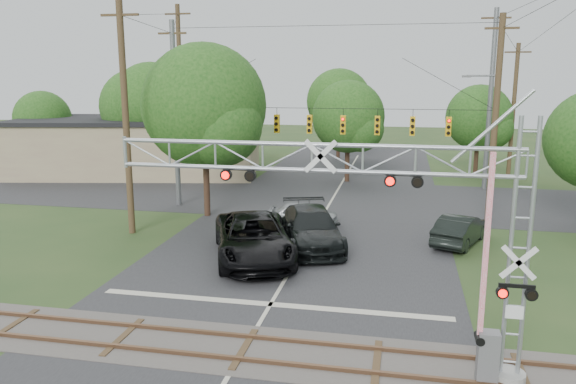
% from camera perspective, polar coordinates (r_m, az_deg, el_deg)
% --- Properties ---
extents(road_main, '(14.00, 90.00, 0.02)m').
position_cam_1_polar(road_main, '(24.95, 0.61, -7.39)').
color(road_main, '#28282A').
rests_on(road_main, ground).
extents(road_cross, '(90.00, 12.00, 0.02)m').
position_cam_1_polar(road_cross, '(38.29, 4.60, -0.61)').
color(road_cross, '#28282A').
rests_on(road_cross, ground).
extents(railroad_track, '(90.00, 3.20, 0.17)m').
position_cam_1_polar(railroad_track, '(17.77, -4.49, -15.63)').
color(railroad_track, '#4A4540').
rests_on(railroad_track, ground).
extents(crossing_gantry, '(11.48, 0.92, 7.23)m').
position_cam_1_polar(crossing_gantry, '(15.24, 10.29, -2.43)').
color(crossing_gantry, gray).
rests_on(crossing_gantry, ground).
extents(traffic_signal_span, '(19.34, 0.36, 11.50)m').
position_cam_1_polar(traffic_signal_span, '(33.43, 5.38, 7.36)').
color(traffic_signal_span, slate).
rests_on(traffic_signal_span, ground).
extents(pickup_black, '(5.55, 7.85, 1.99)m').
position_cam_1_polar(pickup_black, '(25.49, -3.52, -4.68)').
color(pickup_black, black).
rests_on(pickup_black, ground).
extents(car_dark, '(4.41, 6.87, 1.85)m').
position_cam_1_polar(car_dark, '(27.33, 2.42, -3.67)').
color(car_dark, black).
rests_on(car_dark, ground).
extents(sedan_silver, '(3.93, 1.80, 1.31)m').
position_cam_1_polar(sedan_silver, '(31.20, 1.57, -2.23)').
color(sedan_silver, '#93969A').
rests_on(sedan_silver, ground).
extents(suv_dark, '(3.14, 4.78, 1.49)m').
position_cam_1_polar(suv_dark, '(29.04, 17.08, -3.64)').
color(suv_dark, black).
rests_on(suv_dark, ground).
extents(commercial_building, '(21.49, 13.71, 4.67)m').
position_cam_1_polar(commercial_building, '(49.55, -14.77, 4.60)').
color(commercial_building, gray).
rests_on(commercial_building, ground).
extents(streetlight, '(2.23, 0.23, 8.36)m').
position_cam_1_polar(streetlight, '(38.38, 19.88, 5.81)').
color(streetlight, slate).
rests_on(streetlight, ground).
extents(utility_poles, '(27.40, 25.78, 13.38)m').
position_cam_1_polar(utility_poles, '(35.85, 8.92, 8.67)').
color(utility_poles, '#493221').
rests_on(utility_poles, ground).
extents(treeline, '(55.88, 30.95, 10.07)m').
position_cam_1_polar(treeline, '(43.00, 5.47, 8.28)').
color(treeline, '#39251A').
rests_on(treeline, ground).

